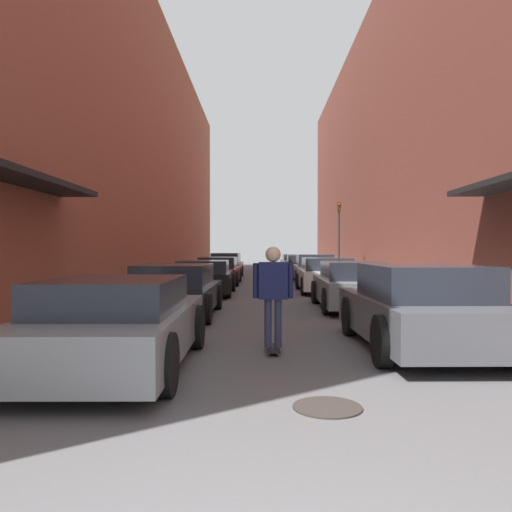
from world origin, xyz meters
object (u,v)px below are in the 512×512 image
at_px(parked_car_right_1, 353,286).
at_px(manhole_cover, 327,407).
at_px(parked_car_left_1, 176,291).
at_px(traffic_light, 339,232).
at_px(parked_car_right_5, 294,263).
at_px(skateboarder, 273,287).
at_px(parked_car_right_2, 326,275).
at_px(parked_car_right_4, 300,266).
at_px(parked_car_left_4, 226,266).
at_px(parked_car_left_2, 204,278).
at_px(parked_car_right_0, 420,309).
at_px(parked_car_left_0, 118,324).
at_px(parked_car_right_3, 314,269).
at_px(parked_car_left_3, 219,271).

bearing_deg(parked_car_right_1, manhole_cover, -102.06).
xyz_separation_m(parked_car_left_1, manhole_cover, (2.71, -6.87, -0.59)).
relative_size(manhole_cover, traffic_light, 0.18).
bearing_deg(parked_car_right_1, parked_car_right_5, 90.23).
relative_size(skateboarder, manhole_cover, 2.34).
height_order(parked_car_right_2, parked_car_right_4, parked_car_right_2).
distance_m(parked_car_left_4, parked_car_right_2, 10.74).
distance_m(parked_car_left_2, parked_car_right_0, 10.61).
distance_m(parked_car_right_2, manhole_cover, 13.75).
xyz_separation_m(parked_car_left_0, parked_car_right_4, (4.28, 23.46, 0.01)).
xyz_separation_m(parked_car_left_2, parked_car_right_3, (4.55, 6.49, 0.05)).
relative_size(parked_car_left_0, parked_car_left_1, 0.97).
bearing_deg(parked_car_left_3, parked_car_right_2, -43.37).
bearing_deg(parked_car_right_2, traffic_light, 76.55).
bearing_deg(parked_car_right_4, parked_car_left_0, -100.34).
xyz_separation_m(parked_car_left_4, traffic_light, (5.80, -3.96, 1.78)).
relative_size(parked_car_right_3, traffic_light, 1.25).
bearing_deg(parked_car_left_0, parked_car_right_0, 16.28).
relative_size(parked_car_right_1, parked_car_right_5, 0.94).
relative_size(parked_car_left_1, parked_car_right_4, 0.96).
xyz_separation_m(parked_car_left_4, parked_car_right_4, (4.35, 1.66, -0.04)).
bearing_deg(parked_car_left_2, parked_car_right_0, -64.71).
bearing_deg(parked_car_left_4, parked_car_right_1, -73.52).
relative_size(parked_car_right_5, manhole_cover, 6.42).
bearing_deg(parked_car_right_1, parked_car_left_0, -122.89).
xyz_separation_m(parked_car_right_3, parked_car_right_4, (-0.18, 6.08, -0.04)).
bearing_deg(parked_car_left_4, parked_car_right_4, 20.94).
relative_size(parked_car_left_3, parked_car_right_0, 1.14).
bearing_deg(parked_car_right_0, parked_car_left_0, -163.72).
relative_size(parked_car_left_0, parked_car_right_5, 0.95).
distance_m(parked_car_right_2, parked_car_right_5, 17.45).
relative_size(parked_car_left_0, parked_car_right_3, 0.90).
relative_size(parked_car_left_1, parked_car_right_2, 1.01).
bearing_deg(skateboarder, parked_car_right_2, 78.41).
distance_m(parked_car_left_3, skateboarder, 15.17).
height_order(parked_car_right_2, manhole_cover, parked_car_right_2).
bearing_deg(parked_car_right_4, parked_car_left_1, -103.59).
height_order(parked_car_left_1, parked_car_left_4, parked_car_left_4).
relative_size(parked_car_left_4, parked_car_right_3, 0.89).
xyz_separation_m(parked_car_left_3, manhole_cover, (2.60, -17.74, -0.59)).
distance_m(parked_car_left_3, parked_car_right_1, 10.33).
bearing_deg(parked_car_right_2, parked_car_left_1, -123.43).
xyz_separation_m(parked_car_left_1, skateboarder, (2.23, -4.15, 0.41)).
height_order(parked_car_left_0, parked_car_right_0, parked_car_right_0).
bearing_deg(parked_car_left_3, parked_car_right_3, 15.79).
relative_size(parked_car_left_4, parked_car_right_2, 0.97).
distance_m(parked_car_left_2, parked_car_right_4, 13.31).
bearing_deg(parked_car_left_0, parked_car_right_1, 57.11).
distance_m(parked_car_right_4, manhole_cover, 25.15).
bearing_deg(parked_car_right_0, traffic_light, 85.55).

